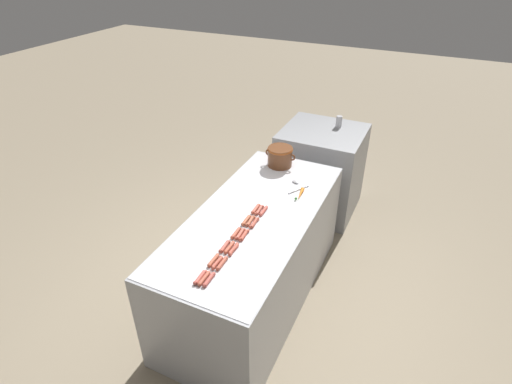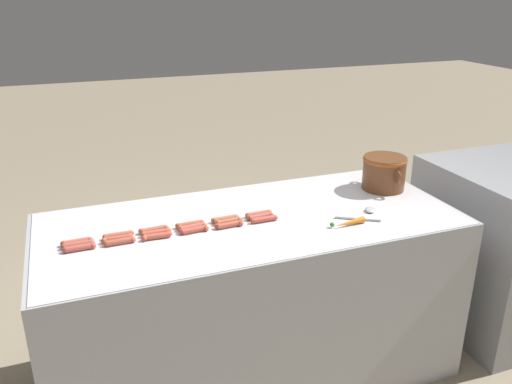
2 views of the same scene
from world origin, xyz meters
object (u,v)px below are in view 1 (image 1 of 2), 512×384
at_px(hot_dog_3, 236,233).
at_px(hot_dog_17, 264,211).
at_px(hot_dog_12, 209,280).
at_px(bean_pot, 280,156).
at_px(serving_spoon, 297,184).
at_px(hot_dog_5, 256,209).
at_px(hot_dog_16, 254,223).
at_px(hot_dog_1, 213,260).
at_px(hot_dog_4, 246,220).
at_px(hot_dog_0, 200,277).
at_px(hot_dog_15, 244,235).
at_px(soda_can, 339,121).
at_px(carrot, 300,194).
at_px(hot_dog_8, 229,247).
at_px(hot_dog_10, 250,221).
at_px(back_cabinet, 320,170).
at_px(hot_dog_9, 240,234).
at_px(hot_dog_13, 222,263).
at_px(hot_dog_14, 234,249).
at_px(hot_dog_2, 225,246).
at_px(hot_dog_7, 217,263).
at_px(hot_dog_11, 259,210).

relative_size(hot_dog_3, hot_dog_17, 1.00).
bearing_deg(hot_dog_12, hot_dog_17, 89.73).
bearing_deg(bean_pot, serving_spoon, -45.22).
distance_m(hot_dog_5, hot_dog_16, 0.19).
bearing_deg(hot_dog_1, hot_dog_4, 90.02).
bearing_deg(hot_dog_17, hot_dog_3, -101.25).
bearing_deg(hot_dog_5, bean_pot, 98.11).
bearing_deg(hot_dog_0, serving_spoon, 83.32).
relative_size(hot_dog_5, hot_dog_15, 1.00).
bearing_deg(hot_dog_3, soda_can, 84.56).
xyz_separation_m(hot_dog_5, serving_spoon, (0.16, 0.51, -0.01)).
bearing_deg(hot_dog_4, hot_dog_5, 89.62).
bearing_deg(hot_dog_4, carrot, 64.39).
bearing_deg(hot_dog_4, hot_dog_16, -2.26).
relative_size(hot_dog_8, hot_dog_10, 1.00).
height_order(back_cabinet, hot_dog_1, back_cabinet).
bearing_deg(hot_dog_3, serving_spoon, 79.20).
xyz_separation_m(hot_dog_9, hot_dog_13, (0.03, -0.34, 0.00)).
height_order(hot_dog_4, carrot, carrot).
bearing_deg(hot_dog_14, hot_dog_16, 89.98).
height_order(hot_dog_2, hot_dog_7, same).
bearing_deg(hot_dog_1, hot_dog_17, 84.09).
bearing_deg(back_cabinet, hot_dog_12, -90.45).
height_order(bean_pot, soda_can, soda_can).
bearing_deg(hot_dog_2, carrot, 73.78).
bearing_deg(hot_dog_3, hot_dog_10, 79.95).
relative_size(hot_dog_11, hot_dog_17, 1.00).
bearing_deg(hot_dog_17, hot_dog_4, -111.95).
height_order(hot_dog_4, hot_dog_15, same).
relative_size(hot_dog_8, hot_dog_15, 1.00).
distance_m(hot_dog_11, bean_pot, 0.81).
bearing_deg(hot_dog_13, hot_dog_17, 89.75).
xyz_separation_m(hot_dog_0, hot_dog_3, (-0.00, 0.51, 0.00)).
distance_m(hot_dog_5, hot_dog_8, 0.51).
height_order(hot_dog_8, hot_dog_12, same).
bearing_deg(hot_dog_5, hot_dog_0, -89.77).
bearing_deg(soda_can, hot_dog_8, -94.19).
distance_m(hot_dog_9, hot_dog_13, 0.34).
xyz_separation_m(hot_dog_7, carrot, (0.22, 1.04, 0.00)).
height_order(hot_dog_4, bean_pot, bean_pot).
xyz_separation_m(hot_dog_3, hot_dog_17, (0.07, 0.35, 0.00)).
height_order(hot_dog_4, hot_dog_8, same).
xyz_separation_m(hot_dog_12, hot_dog_17, (0.00, 0.85, 0.00)).
relative_size(hot_dog_16, carrot, 0.77).
distance_m(hot_dog_2, bean_pot, 1.31).
bearing_deg(hot_dog_9, hot_dog_1, -95.82).
height_order(hot_dog_13, carrot, carrot).
xyz_separation_m(back_cabinet, hot_dog_9, (-0.05, -1.92, 0.43)).
xyz_separation_m(hot_dog_5, bean_pot, (-0.11, 0.79, 0.09)).
distance_m(hot_dog_5, hot_dog_11, 0.03).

